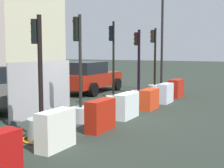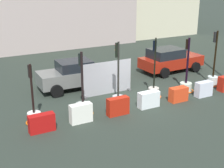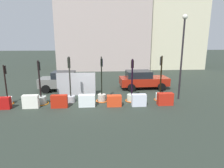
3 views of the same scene
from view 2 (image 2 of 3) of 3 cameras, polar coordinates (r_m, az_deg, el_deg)
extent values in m
plane|color=#283129|center=(17.56, 4.42, -2.90)|extent=(120.00, 120.00, 0.00)
cylinder|color=silver|center=(15.30, -13.49, -5.77)|extent=(0.61, 0.61, 0.51)
cylinder|color=black|center=(14.79, -13.90, -0.84)|extent=(0.10, 0.10, 2.28)
cube|color=black|center=(14.66, -14.24, 2.20)|extent=(0.15, 0.15, 0.58)
sphere|color=red|center=(14.69, -14.36, 3.01)|extent=(0.09, 0.09, 0.09)
sphere|color=orange|center=(14.74, -14.30, 2.29)|extent=(0.09, 0.09, 0.09)
sphere|color=green|center=(14.79, -14.24, 1.58)|extent=(0.09, 0.09, 0.09)
torus|color=orange|center=(15.40, -13.42, -6.53)|extent=(0.80, 0.80, 0.06)
cylinder|color=#A9B1A7|center=(15.85, -5.09, -4.34)|extent=(0.72, 0.72, 0.54)
cylinder|color=black|center=(15.30, -5.26, 1.01)|extent=(0.12, 0.12, 2.56)
cube|color=black|center=(15.17, -5.56, 4.29)|extent=(0.18, 0.14, 0.60)
sphere|color=red|center=(15.19, -5.71, 5.09)|extent=(0.11, 0.11, 0.11)
sphere|color=orange|center=(15.24, -5.69, 4.36)|extent=(0.11, 0.11, 0.11)
sphere|color=green|center=(15.29, -5.67, 3.63)|extent=(0.11, 0.11, 0.11)
torus|color=orange|center=(15.95, -5.07, -5.15)|extent=(1.00, 1.00, 0.05)
cylinder|color=#ACACB2|center=(16.87, 1.09, -2.90)|extent=(0.60, 0.60, 0.48)
cylinder|color=black|center=(16.32, 1.12, 2.53)|extent=(0.10, 0.10, 2.85)
cube|color=black|center=(16.15, 0.87, 5.97)|extent=(0.18, 0.17, 0.74)
sphere|color=red|center=(16.16, 0.68, 6.86)|extent=(0.10, 0.10, 0.10)
sphere|color=orange|center=(16.21, 0.67, 6.02)|extent=(0.10, 0.10, 0.10)
sphere|color=green|center=(16.27, 0.67, 5.18)|extent=(0.10, 0.10, 0.10)
cylinder|color=#B7AEA1|center=(18.02, 7.31, -1.49)|extent=(0.58, 0.58, 0.55)
cylinder|color=black|center=(17.51, 7.53, 3.60)|extent=(0.08, 0.08, 2.76)
cube|color=black|center=(17.39, 7.52, 6.69)|extent=(0.16, 0.16, 0.55)
sphere|color=red|center=(17.42, 7.43, 7.33)|extent=(0.09, 0.09, 0.09)
sphere|color=orange|center=(17.46, 7.40, 6.74)|extent=(0.09, 0.09, 0.09)
sphere|color=green|center=(17.50, 7.38, 6.15)|extent=(0.09, 0.09, 0.09)
torus|color=orange|center=(18.10, 7.28, -2.18)|extent=(0.88, 0.88, 0.08)
cylinder|color=beige|center=(19.29, 12.81, -0.50)|extent=(0.68, 0.68, 0.50)
cylinder|color=black|center=(18.84, 13.16, 4.00)|extent=(0.12, 0.12, 2.64)
cube|color=black|center=(18.74, 13.16, 6.84)|extent=(0.19, 0.18, 0.56)
sphere|color=red|center=(18.79, 13.06, 7.46)|extent=(0.11, 0.11, 0.11)
sphere|color=orange|center=(18.82, 13.01, 6.90)|extent=(0.11, 0.11, 0.11)
sphere|color=green|center=(18.86, 12.97, 6.35)|extent=(0.11, 0.11, 0.11)
torus|color=orange|center=(19.36, 12.77, -1.10)|extent=(0.93, 0.93, 0.07)
cylinder|color=silver|center=(20.76, 17.24, 0.56)|extent=(0.63, 0.63, 0.54)
cylinder|color=black|center=(20.32, 17.70, 5.03)|extent=(0.10, 0.10, 2.80)
cube|color=black|center=(20.19, 17.68, 7.86)|extent=(0.17, 0.18, 0.62)
sphere|color=red|center=(20.21, 17.52, 8.48)|extent=(0.09, 0.09, 0.09)
sphere|color=orange|center=(20.24, 17.47, 7.91)|extent=(0.09, 0.09, 0.09)
sphere|color=green|center=(20.28, 17.41, 7.33)|extent=(0.09, 0.09, 0.09)
torus|color=orange|center=(20.83, 17.18, -0.07)|extent=(0.84, 0.84, 0.06)
cube|color=#B0110F|center=(14.37, -12.24, -6.71)|extent=(1.13, 0.39, 0.80)
cube|color=white|center=(14.94, -5.48, -5.13)|extent=(1.03, 0.39, 0.89)
cube|color=#B2200F|center=(15.64, 1.04, -3.93)|extent=(1.09, 0.39, 0.88)
cube|color=white|center=(16.62, 6.45, -2.72)|extent=(1.11, 0.44, 0.83)
cube|color=red|center=(17.64, 11.58, -1.79)|extent=(1.00, 0.47, 0.77)
cube|color=silver|center=(18.68, 15.79, -0.86)|extent=(0.98, 0.43, 0.84)
cube|color=maroon|center=(22.91, 10.35, 3.91)|extent=(4.45, 2.03, 0.70)
cube|color=black|center=(22.43, 9.44, 5.37)|extent=(2.28, 1.73, 0.61)
cylinder|color=black|center=(24.59, 11.24, 4.04)|extent=(0.70, 0.31, 0.69)
cylinder|color=black|center=(23.20, 14.45, 2.91)|extent=(0.70, 0.31, 0.69)
cylinder|color=black|center=(22.93, 6.10, 3.22)|extent=(0.70, 0.31, 0.69)
cylinder|color=black|center=(21.43, 9.22, 1.96)|extent=(0.70, 0.31, 0.69)
cube|color=slate|center=(19.16, -7.11, 1.26)|extent=(3.93, 1.85, 0.78)
cube|color=black|center=(19.03, -6.66, 3.27)|extent=(1.97, 1.58, 0.56)
cylinder|color=black|center=(20.50, -4.76, 1.38)|extent=(0.71, 0.30, 0.71)
cylinder|color=black|center=(18.88, -2.69, -0.13)|extent=(0.71, 0.30, 0.71)
cylinder|color=black|center=(19.80, -11.23, 0.43)|extent=(0.71, 0.30, 0.71)
cylinder|color=black|center=(18.12, -9.67, -1.23)|extent=(0.71, 0.30, 0.71)
cube|color=#A1A1A5|center=(18.16, -0.93, 1.06)|extent=(3.09, 0.04, 1.88)
cube|color=#4C4C4C|center=(17.91, -4.88, -2.30)|extent=(0.16, 0.50, 0.10)
cube|color=#4C4C4C|center=(19.09, 2.80, -0.88)|extent=(0.16, 0.50, 0.10)
camera|label=1|loc=(9.29, -27.42, -10.88)|focal=50.19mm
camera|label=3|loc=(9.87, 60.76, -2.11)|focal=31.35mm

